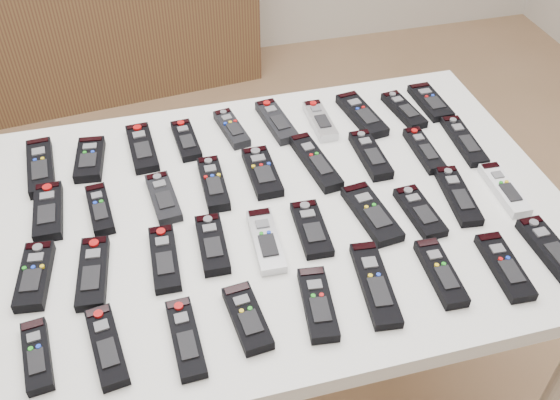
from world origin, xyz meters
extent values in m
plane|color=#9C744F|center=(0.00, 0.00, 0.00)|extent=(4.00, 4.00, 0.00)
cube|color=white|center=(-0.10, -0.13, 0.76)|extent=(1.25, 0.88, 0.04)
cylinder|color=beige|center=(0.46, -0.51, 0.37)|extent=(0.04, 0.04, 0.74)
cylinder|color=beige|center=(-0.67, 0.25, 0.37)|extent=(0.04, 0.04, 0.74)
cylinder|color=beige|center=(0.46, 0.25, 0.37)|extent=(0.04, 0.04, 0.74)
cube|color=#4B2C1E|center=(-0.55, 1.78, 0.40)|extent=(1.64, 0.54, 0.81)
cube|color=black|center=(-0.61, 0.13, 0.79)|extent=(0.07, 0.20, 0.02)
cube|color=black|center=(-0.50, 0.14, 0.79)|extent=(0.08, 0.16, 0.02)
cube|color=black|center=(-0.37, 0.15, 0.79)|extent=(0.07, 0.18, 0.02)
cube|color=black|center=(-0.27, 0.16, 0.79)|extent=(0.06, 0.16, 0.02)
cube|color=black|center=(-0.15, 0.17, 0.79)|extent=(0.07, 0.16, 0.02)
cube|color=black|center=(-0.03, 0.17, 0.79)|extent=(0.07, 0.18, 0.02)
cube|color=#B7B7BC|center=(0.08, 0.15, 0.79)|extent=(0.05, 0.16, 0.02)
cube|color=black|center=(0.19, 0.15, 0.79)|extent=(0.08, 0.20, 0.02)
cube|color=black|center=(0.30, 0.14, 0.79)|extent=(0.07, 0.17, 0.02)
cube|color=black|center=(0.39, 0.16, 0.79)|extent=(0.06, 0.16, 0.02)
cube|color=black|center=(-0.59, -0.03, 0.79)|extent=(0.06, 0.17, 0.02)
cube|color=black|center=(-0.48, -0.05, 0.79)|extent=(0.06, 0.16, 0.02)
cube|color=black|center=(-0.35, -0.04, 0.79)|extent=(0.07, 0.16, 0.02)
cube|color=black|center=(-0.23, -0.03, 0.79)|extent=(0.05, 0.17, 0.02)
cube|color=black|center=(-0.11, -0.01, 0.79)|extent=(0.06, 0.17, 0.02)
cube|color=black|center=(0.02, -0.01, 0.79)|extent=(0.07, 0.21, 0.02)
cube|color=black|center=(0.15, -0.02, 0.79)|extent=(0.05, 0.17, 0.02)
cube|color=black|center=(0.28, -0.03, 0.79)|extent=(0.05, 0.17, 0.02)
cube|color=black|center=(0.40, -0.02, 0.79)|extent=(0.06, 0.19, 0.02)
cube|color=black|center=(-0.61, -0.21, 0.79)|extent=(0.08, 0.17, 0.02)
cube|color=black|center=(-0.50, -0.23, 0.79)|extent=(0.07, 0.18, 0.02)
cube|color=black|center=(-0.37, -0.23, 0.79)|extent=(0.06, 0.17, 0.02)
cube|color=black|center=(-0.27, -0.21, 0.79)|extent=(0.06, 0.16, 0.02)
cube|color=#B7B7BC|center=(-0.16, -0.23, 0.79)|extent=(0.06, 0.18, 0.02)
cube|color=black|center=(-0.06, -0.22, 0.79)|extent=(0.07, 0.16, 0.02)
cube|color=black|center=(0.08, -0.21, 0.79)|extent=(0.08, 0.19, 0.02)
cube|color=black|center=(0.18, -0.23, 0.79)|extent=(0.06, 0.16, 0.02)
cube|color=black|center=(0.29, -0.20, 0.79)|extent=(0.07, 0.19, 0.02)
cube|color=silver|center=(0.40, -0.21, 0.79)|extent=(0.05, 0.17, 0.02)
cube|color=black|center=(-0.61, -0.40, 0.79)|extent=(0.06, 0.15, 0.02)
cube|color=black|center=(-0.49, -0.41, 0.79)|extent=(0.07, 0.17, 0.02)
cube|color=black|center=(-0.35, -0.43, 0.79)|extent=(0.05, 0.17, 0.02)
cube|color=black|center=(-0.24, -0.41, 0.79)|extent=(0.07, 0.15, 0.02)
cube|color=black|center=(-0.10, -0.42, 0.79)|extent=(0.07, 0.17, 0.02)
cube|color=black|center=(0.02, -0.40, 0.79)|extent=(0.08, 0.21, 0.02)
cube|color=black|center=(0.15, -0.40, 0.79)|extent=(0.06, 0.17, 0.02)
cube|color=black|center=(0.28, -0.42, 0.79)|extent=(0.06, 0.17, 0.02)
cube|color=black|center=(0.39, -0.40, 0.79)|extent=(0.06, 0.17, 0.02)
camera|label=1|loc=(-0.36, -1.10, 1.71)|focal=40.00mm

